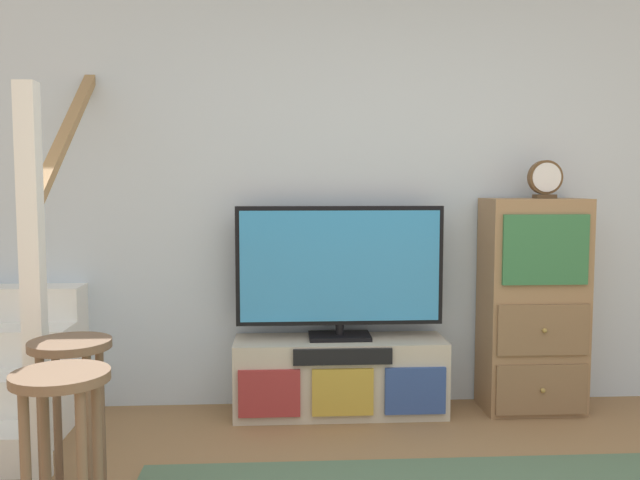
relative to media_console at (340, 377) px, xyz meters
name	(u,v)px	position (x,y,z in m)	size (l,w,h in m)	color
back_wall	(385,184)	(0.30, 0.27, 1.13)	(6.40, 0.12, 2.70)	silver
media_console	(340,377)	(0.00, 0.00, 0.00)	(1.23, 0.38, 0.44)	#BCB29E
television	(340,269)	(0.00, 0.02, 0.64)	(1.21, 0.22, 0.78)	black
side_cabinet	(533,305)	(1.15, 0.01, 0.41)	(0.58, 0.38, 1.27)	#93704C
desk_clock	(545,179)	(1.20, 0.00, 1.16)	(0.20, 0.08, 0.22)	#4C3823
staircase	(2,356)	(-1.94, 0.01, 0.15)	(1.00, 1.36, 2.20)	white
bar_stool_near	(62,422)	(-1.11, -1.49, 0.30)	(0.34, 0.34, 0.70)	brown
bar_stool_far	(71,382)	(-1.23, -1.02, 0.30)	(0.34, 0.34, 0.70)	brown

